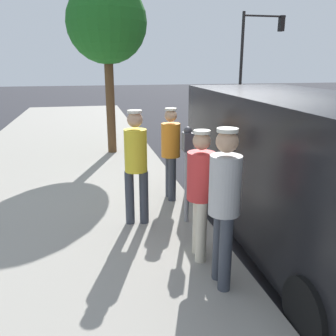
% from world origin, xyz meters
% --- Properties ---
extents(ground_plane, '(80.00, 80.00, 0.00)m').
position_xyz_m(ground_plane, '(0.00, 0.00, 0.00)').
color(ground_plane, '#2D2D33').
extents(sidewalk_slab, '(5.00, 32.00, 0.15)m').
position_xyz_m(sidewalk_slab, '(3.50, 0.00, 0.07)').
color(sidewalk_slab, '#9E998E').
rests_on(sidewalk_slab, ground).
extents(parking_meter_near, '(0.14, 0.18, 1.52)m').
position_xyz_m(parking_meter_near, '(1.35, 0.90, 1.18)').
color(parking_meter_near, gray).
rests_on(parking_meter_near, sidewalk_slab).
extents(pedestrian_in_yellow, '(0.36, 0.34, 1.77)m').
position_xyz_m(pedestrian_in_yellow, '(2.12, 0.79, 1.17)').
color(pedestrian_in_yellow, '#383D47').
rests_on(pedestrian_in_yellow, sidewalk_slab).
extents(pedestrian_in_red, '(0.34, 0.36, 1.66)m').
position_xyz_m(pedestrian_in_red, '(1.49, 1.99, 1.10)').
color(pedestrian_in_red, beige).
rests_on(pedestrian_in_red, sidewalk_slab).
extents(pedestrian_in_orange, '(0.34, 0.36, 1.67)m').
position_xyz_m(pedestrian_in_orange, '(1.37, -0.14, 1.11)').
color(pedestrian_in_orange, '#383D47').
rests_on(pedestrian_in_orange, sidewalk_slab).
extents(pedestrian_in_gray, '(0.34, 0.36, 1.79)m').
position_xyz_m(pedestrian_in_gray, '(1.42, 2.62, 1.19)').
color(pedestrian_in_gray, '#383D47').
rests_on(pedestrian_in_gray, sidewalk_slab).
extents(parked_van, '(2.29, 5.27, 2.15)m').
position_xyz_m(parked_van, '(-0.15, 1.47, 1.15)').
color(parked_van, black).
rests_on(parked_van, ground).
extents(traffic_light_corner, '(2.48, 0.42, 5.20)m').
position_xyz_m(traffic_light_corner, '(-6.36, -12.87, 3.52)').
color(traffic_light_corner, black).
rests_on(traffic_light_corner, ground).
extents(street_tree, '(2.09, 2.09, 4.48)m').
position_xyz_m(street_tree, '(2.15, -4.07, 3.55)').
color(street_tree, brown).
rests_on(street_tree, sidewalk_slab).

